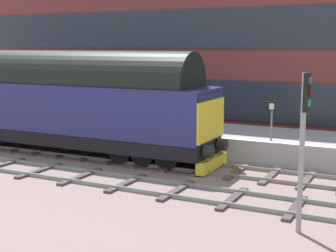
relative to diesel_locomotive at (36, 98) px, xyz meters
name	(u,v)px	position (x,y,z in m)	size (l,w,h in m)	color
ground_plane	(147,162)	(0.00, -5.95, -2.48)	(140.00, 140.00, 0.00)	slate
track_main	(147,161)	(0.00, -5.95, -2.43)	(2.50, 60.00, 0.15)	slate
track_adjacent_west	(103,179)	(-3.29, -5.95, -2.42)	(2.50, 60.00, 0.15)	slate
station_platform	(183,137)	(3.60, -5.95, -1.98)	(4.00, 44.00, 1.01)	#9A99A0
station_building	(278,33)	(9.23, -9.01, 3.12)	(4.96, 39.35, 11.21)	brown
diesel_locomotive	(36,98)	(0.00, 0.00, 0.00)	(2.74, 18.12, 4.68)	black
signal_post_near	(304,131)	(-5.14, -13.47, 0.25)	(0.44, 0.22, 4.22)	gray
platform_number_sign	(272,115)	(2.07, -10.70, -0.39)	(0.10, 0.44, 1.61)	slate
waiting_passenger	(170,106)	(3.67, -5.23, -0.49)	(0.41, 0.50, 1.64)	#2F2F3F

